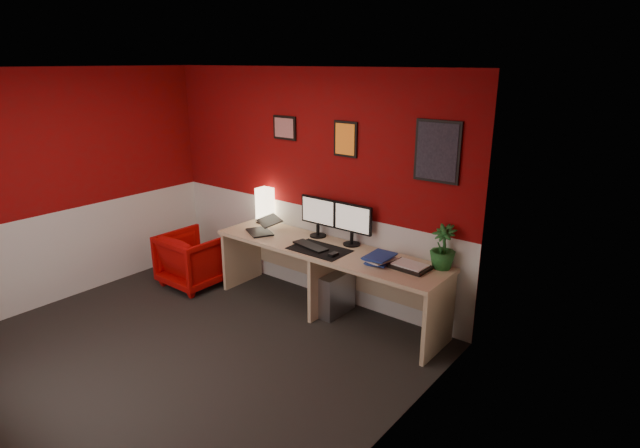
# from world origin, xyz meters

# --- Properties ---
(ground) EXTENTS (4.00, 3.50, 0.01)m
(ground) POSITION_xyz_m (0.00, 0.00, 0.00)
(ground) COLOR black
(ground) RESTS_ON ground
(ceiling) EXTENTS (4.00, 3.50, 0.01)m
(ceiling) POSITION_xyz_m (0.00, 0.00, 2.50)
(ceiling) COLOR white
(ceiling) RESTS_ON ground
(wall_back) EXTENTS (4.00, 0.01, 2.50)m
(wall_back) POSITION_xyz_m (0.00, 1.75, 1.25)
(wall_back) COLOR #890707
(wall_back) RESTS_ON ground
(wall_left) EXTENTS (0.01, 3.50, 2.50)m
(wall_left) POSITION_xyz_m (-2.00, 0.00, 1.25)
(wall_left) COLOR #890707
(wall_left) RESTS_ON ground
(wall_right) EXTENTS (0.01, 3.50, 2.50)m
(wall_right) POSITION_xyz_m (2.00, 0.00, 1.25)
(wall_right) COLOR #890707
(wall_right) RESTS_ON ground
(wainscot_back) EXTENTS (4.00, 0.01, 1.00)m
(wainscot_back) POSITION_xyz_m (0.00, 1.75, 0.50)
(wainscot_back) COLOR silver
(wainscot_back) RESTS_ON ground
(wainscot_left) EXTENTS (0.01, 3.50, 1.00)m
(wainscot_left) POSITION_xyz_m (-2.00, 0.00, 0.50)
(wainscot_left) COLOR silver
(wainscot_left) RESTS_ON ground
(wainscot_right) EXTENTS (0.01, 3.50, 1.00)m
(wainscot_right) POSITION_xyz_m (2.00, 0.00, 0.50)
(wainscot_right) COLOR silver
(wainscot_right) RESTS_ON ground
(desk) EXTENTS (2.60, 0.65, 0.73)m
(desk) POSITION_xyz_m (0.53, 1.41, 0.36)
(desk) COLOR tan
(desk) RESTS_ON ground
(shoji_lamp) EXTENTS (0.16, 0.16, 0.40)m
(shoji_lamp) POSITION_xyz_m (-0.55, 1.63, 0.93)
(shoji_lamp) COLOR #FFE5B2
(shoji_lamp) RESTS_ON desk
(laptop) EXTENTS (0.40, 0.36, 0.22)m
(laptop) POSITION_xyz_m (-0.35, 1.33, 0.84)
(laptop) COLOR black
(laptop) RESTS_ON desk
(monitor_left) EXTENTS (0.45, 0.06, 0.58)m
(monitor_left) POSITION_xyz_m (0.23, 1.63, 1.02)
(monitor_left) COLOR black
(monitor_left) RESTS_ON desk
(monitor_right) EXTENTS (0.45, 0.06, 0.58)m
(monitor_right) POSITION_xyz_m (0.68, 1.64, 1.02)
(monitor_right) COLOR black
(monitor_right) RESTS_ON desk
(desk_mat) EXTENTS (0.60, 0.38, 0.01)m
(desk_mat) POSITION_xyz_m (0.51, 1.31, 0.73)
(desk_mat) COLOR black
(desk_mat) RESTS_ON desk
(keyboard) EXTENTS (0.44, 0.22, 0.02)m
(keyboard) POSITION_xyz_m (0.39, 1.32, 0.74)
(keyboard) COLOR black
(keyboard) RESTS_ON desk_mat
(mouse) EXTENTS (0.06, 0.10, 0.03)m
(mouse) POSITION_xyz_m (0.73, 1.26, 0.75)
(mouse) COLOR black
(mouse) RESTS_ON desk_mat
(book_bottom) EXTENTS (0.25, 0.31, 0.03)m
(book_bottom) POSITION_xyz_m (1.06, 1.39, 0.74)
(book_bottom) COLOR navy
(book_bottom) RESTS_ON desk
(book_middle) EXTENTS (0.25, 0.31, 0.02)m
(book_middle) POSITION_xyz_m (1.09, 1.41, 0.77)
(book_middle) COLOR silver
(book_middle) RESTS_ON book_bottom
(book_top) EXTENTS (0.24, 0.32, 0.03)m
(book_top) POSITION_xyz_m (1.06, 1.38, 0.79)
(book_top) COLOR navy
(book_top) RESTS_ON book_middle
(zen_tray) EXTENTS (0.36, 0.27, 0.03)m
(zen_tray) POSITION_xyz_m (1.46, 1.45, 0.74)
(zen_tray) COLOR black
(zen_tray) RESTS_ON desk
(potted_plant) EXTENTS (0.27, 0.27, 0.41)m
(potted_plant) POSITION_xyz_m (1.69, 1.64, 0.94)
(potted_plant) COLOR #19591E
(potted_plant) RESTS_ON desk
(pc_tower) EXTENTS (0.20, 0.45, 0.45)m
(pc_tower) POSITION_xyz_m (0.61, 1.46, 0.23)
(pc_tower) COLOR #99999E
(pc_tower) RESTS_ON ground
(armchair) EXTENTS (0.68, 0.70, 0.63)m
(armchair) POSITION_xyz_m (-1.14, 1.02, 0.32)
(armchair) COLOR #AC0907
(armchair) RESTS_ON ground
(art_left) EXTENTS (0.32, 0.02, 0.26)m
(art_left) POSITION_xyz_m (-0.31, 1.74, 1.85)
(art_left) COLOR red
(art_left) RESTS_ON wall_back
(art_center) EXTENTS (0.28, 0.02, 0.36)m
(art_center) POSITION_xyz_m (0.51, 1.74, 1.80)
(art_center) COLOR orange
(art_center) RESTS_ON wall_back
(art_right) EXTENTS (0.44, 0.02, 0.56)m
(art_right) POSITION_xyz_m (1.52, 1.74, 1.78)
(art_right) COLOR black
(art_right) RESTS_ON wall_back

